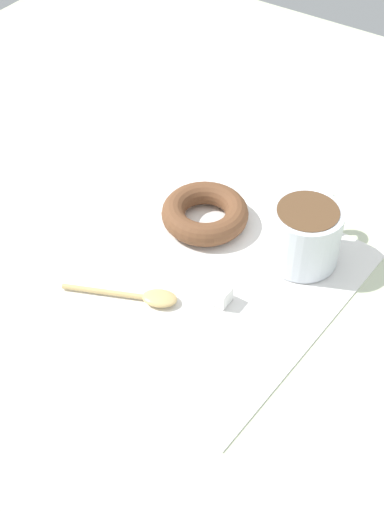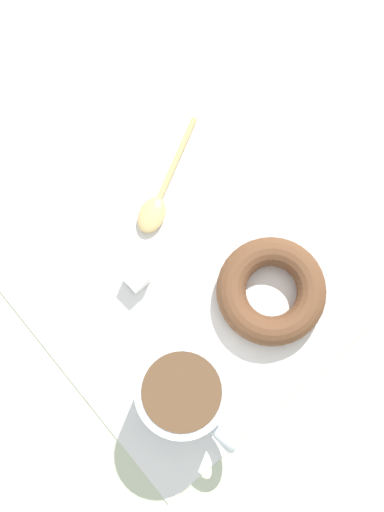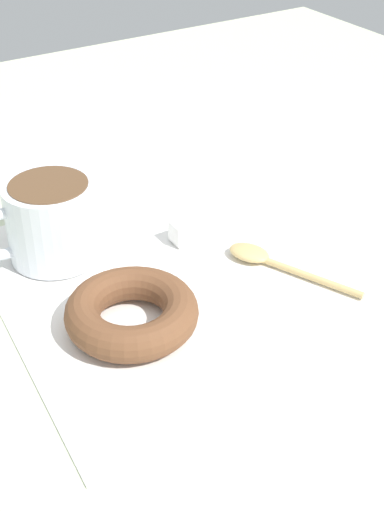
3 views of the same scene
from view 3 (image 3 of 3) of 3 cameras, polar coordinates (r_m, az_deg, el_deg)
name	(u,v)px [view 3 (image 3 of 3)]	position (r cm, az deg, el deg)	size (l,w,h in cm)	color
ground_plane	(198,293)	(58.14, 0.52, -2.97)	(120.00, 120.00, 2.00)	beige
napkin	(192,278)	(57.86, 0.00, -1.76)	(30.45, 30.45, 0.30)	white
coffee_cup	(50,220)	(59.58, -11.27, 2.88)	(7.62, 10.31, 6.76)	silver
donut	(132,312)	(52.14, -4.85, -4.50)	(9.83, 9.83, 2.64)	brown
spoon	(265,259)	(59.44, 5.88, -0.23)	(11.63, 6.23, 0.90)	#D8B772
sugar_cube	(182,232)	(61.67, -0.77, 1.92)	(1.81, 1.81, 1.81)	white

